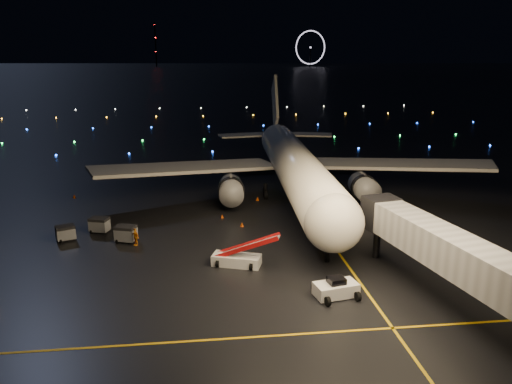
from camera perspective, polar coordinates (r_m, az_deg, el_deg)
The scene contains 17 objects.
ground at distance 343.12m, azimuth -6.47°, elevation 12.13°, with size 2000.00×2000.00×0.00m, color black.
lane_centre at distance 62.67m, azimuth 6.93°, elevation -3.43°, with size 0.25×80.00×0.02m, color #CEA00A.
lane_cross at distance 38.43m, azimuth -10.00°, elevation -16.60°, with size 60.00×0.25×0.02m, color #CEA00A.
airliner at distance 72.80m, azimuth 4.19°, elevation 5.96°, with size 57.71×54.82×16.35m, color white, non-canonical shape.
pushback_tug at distance 44.29m, azimuth 9.13°, elevation -10.66°, with size 3.70×1.94×1.76m, color silver.
belt_loader at distance 49.47m, azimuth -2.24°, elevation -6.54°, with size 6.99×1.91×3.39m, color silver, non-canonical shape.
crew_c at distance 56.15m, azimuth -13.61°, elevation -5.02°, with size 1.14×0.48×1.95m, color orange.
safety_cone_0 at distance 60.61m, azimuth -1.61°, elevation -3.74°, with size 0.45×0.45×0.51m, color #E94E09.
safety_cone_1 at distance 71.20m, azimuth 0.18°, elevation -0.75°, with size 0.48×0.48×0.55m, color #E94E09.
safety_cone_2 at distance 63.89m, azimuth -3.88°, elevation -2.76°, with size 0.41×0.41×0.47m, color #E94E09.
safety_cone_3 at distance 77.07m, azimuth -20.06°, elevation -0.45°, with size 0.48×0.48×0.55m, color #E94E09.
ferris_wheel at distance 781.77m, azimuth 6.25°, elevation 15.95°, with size 50.00×4.00×52.00m, color black, non-canonical shape.
radio_mast at distance 784.71m, azimuth -11.40°, elevation 16.18°, with size 1.80×1.80×64.00m, color black.
taxiway_lights at distance 149.89m, azimuth -5.81°, elevation 7.81°, with size 164.00×92.00×0.36m, color black, non-canonical shape.
baggage_cart_0 at distance 61.34m, azimuth -17.46°, elevation -3.62°, with size 2.09×1.46×1.78m, color gray.
baggage_cart_1 at distance 57.50m, azimuth -14.65°, elevation -4.64°, with size 2.19×1.53×1.86m, color gray.
baggage_cart_2 at distance 60.04m, azimuth -20.94°, elevation -4.41°, with size 2.00×1.40×1.70m, color gray.
Camera 1 is at (-2.40, -42.50, 20.35)m, focal length 35.00 mm.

